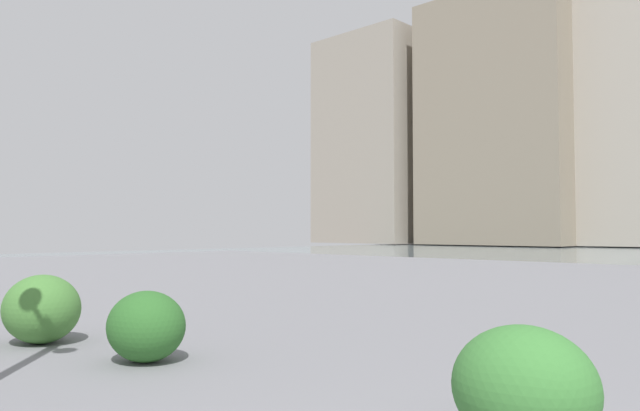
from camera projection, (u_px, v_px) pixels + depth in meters
name	position (u px, v px, depth m)	size (l,w,h in m)	color
building_annex	(505.00, 121.00, 68.70)	(17.18, 12.45, 30.60)	gray
building_highrise	(384.00, 143.00, 80.64)	(13.88, 14.25, 27.13)	#9E9384
bollard_near	(44.00, 310.00, 7.87)	(0.13, 0.13, 0.84)	#232328
bollard_mid	(51.00, 310.00, 8.50)	(0.13, 0.13, 0.69)	#232328
shrub_low	(42.00, 309.00, 7.87)	(1.07, 0.96, 0.91)	#477F38
shrub_round	(524.00, 388.00, 4.02)	(0.99, 0.89, 0.84)	#387533
shrub_wide	(146.00, 326.00, 6.75)	(0.95, 0.85, 0.80)	#2D6628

